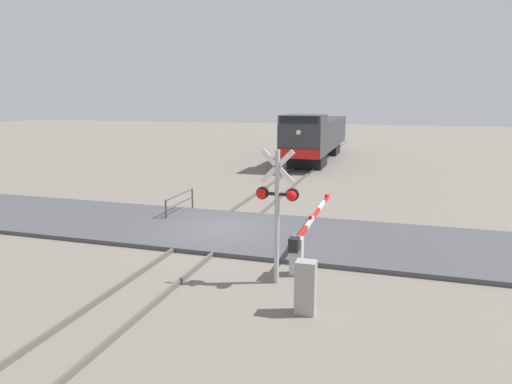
# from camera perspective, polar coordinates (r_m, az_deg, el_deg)

# --- Properties ---
(ground_plane) EXTENTS (160.00, 160.00, 0.00)m
(ground_plane) POSITION_cam_1_polar(r_m,az_deg,el_deg) (17.78, -4.31, -5.02)
(ground_plane) COLOR slate
(rail_track_left) EXTENTS (0.08, 80.00, 0.15)m
(rail_track_left) POSITION_cam_1_polar(r_m,az_deg,el_deg) (18.02, -6.45, -4.58)
(rail_track_left) COLOR #59544C
(rail_track_left) RESTS_ON ground_plane
(rail_track_right) EXTENTS (0.08, 80.00, 0.15)m
(rail_track_right) POSITION_cam_1_polar(r_m,az_deg,el_deg) (17.52, -2.11, -4.99)
(rail_track_right) COLOR #59544C
(rail_track_right) RESTS_ON ground_plane
(road_surface) EXTENTS (36.00, 5.44, 0.16)m
(road_surface) POSITION_cam_1_polar(r_m,az_deg,el_deg) (17.75, -4.31, -4.78)
(road_surface) COLOR #47474C
(road_surface) RESTS_ON ground_plane
(locomotive) EXTENTS (2.98, 16.12, 3.98)m
(locomotive) POSITION_cam_1_polar(r_m,az_deg,el_deg) (38.68, 7.65, 7.02)
(locomotive) COLOR black
(locomotive) RESTS_ON ground_plane
(crossing_signal) EXTENTS (1.18, 0.33, 3.77)m
(crossing_signal) POSITION_cam_1_polar(r_m,az_deg,el_deg) (12.32, 2.63, -1.33)
(crossing_signal) COLOR #ADADB2
(crossing_signal) RESTS_ON ground_plane
(crossing_gate) EXTENTS (0.36, 7.10, 1.24)m
(crossing_gate) POSITION_cam_1_polar(r_m,az_deg,el_deg) (14.42, 6.01, -5.74)
(crossing_gate) COLOR silver
(crossing_gate) RESTS_ON ground_plane
(utility_cabinet) EXTENTS (0.49, 0.37, 1.32)m
(utility_cabinet) POSITION_cam_1_polar(r_m,az_deg,el_deg) (11.14, 6.24, -11.79)
(utility_cabinet) COLOR #999993
(utility_cabinet) RESTS_ON ground_plane
(guard_railing) EXTENTS (0.08, 2.70, 0.95)m
(guard_railing) POSITION_cam_1_polar(r_m,az_deg,el_deg) (20.52, -9.52, -1.10)
(guard_railing) COLOR #4C4742
(guard_railing) RESTS_ON ground_plane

